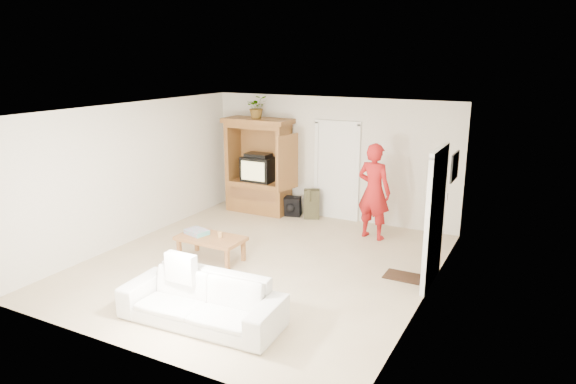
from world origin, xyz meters
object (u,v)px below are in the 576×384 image
(coffee_table, at_px, (211,240))
(armoire, at_px, (260,172))
(sofa, at_px, (202,300))
(man, at_px, (374,191))

(coffee_table, bearing_deg, armoire, 104.98)
(sofa, bearing_deg, coffee_table, 119.58)
(armoire, bearing_deg, man, -10.44)
(man, bearing_deg, armoire, 0.10)
(armoire, bearing_deg, sofa, -68.04)
(armoire, height_order, sofa, armoire)
(sofa, height_order, coffee_table, sofa)
(armoire, distance_m, sofa, 5.11)
(armoire, relative_size, man, 1.13)
(coffee_table, bearing_deg, man, 49.41)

